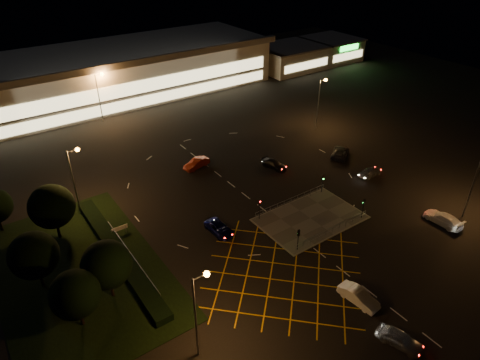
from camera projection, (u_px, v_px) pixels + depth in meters
ground at (290, 217)px, 60.53m from camera, size 180.00×180.00×0.00m
pedestrian_island at (310, 218)px, 60.08m from camera, size 14.00×9.00×0.12m
grass_verge at (79, 272)px, 51.00m from camera, size 18.00×30.00×0.08m
hedge at (118, 253)px, 53.21m from camera, size 2.00×26.00×1.00m
supermarket at (120, 71)px, 101.11m from camera, size 72.00×26.50×10.50m
retail_unit_a at (290, 57)px, 119.13m from camera, size 18.80×14.80×6.35m
retail_unit_b at (331, 49)px, 126.94m from camera, size 14.80×14.80×6.35m
streetlight_sw at (199, 305)px, 38.16m from camera, size 1.78×0.56×10.03m
streetlight_se at (477, 176)px, 57.32m from camera, size 1.78×0.56×10.03m
streetlight_nw at (75, 172)px, 58.17m from camera, size 1.78×0.56×10.03m
streetlight_ne at (321, 97)px, 83.06m from camera, size 1.78×0.56×10.03m
streetlight_far_left at (100, 91)px, 86.01m from camera, size 1.78×0.56×10.03m
streetlight_far_right at (254, 57)px, 106.99m from camera, size 1.78×0.56×10.03m
signal_sw at (298, 236)px, 53.15m from camera, size 0.28×0.30×3.15m
signal_se at (364, 204)px, 59.02m from camera, size 0.28×0.30×3.15m
signal_nw at (260, 206)px, 58.73m from camera, size 0.28×0.30×3.15m
signal_ne at (323, 180)px, 64.61m from camera, size 0.28×0.30×3.15m
tree_a at (75, 294)px, 42.19m from camera, size 5.04×5.04×6.86m
tree_b at (34, 255)px, 46.65m from camera, size 5.40×5.40×7.35m
tree_c at (52, 207)px, 54.04m from camera, size 5.76×5.76×7.84m
tree_e at (107, 265)px, 45.39m from camera, size 5.40×5.40×7.35m
car_near_silver at (400, 339)px, 41.95m from camera, size 3.05×4.91×1.56m
car_queue_white at (359, 296)px, 46.68m from camera, size 2.16×4.89×1.56m
car_left_blue at (219, 229)px, 57.12m from camera, size 2.42×4.92×1.35m
car_far_dkgrey at (274, 164)px, 72.19m from camera, size 2.90×4.92×1.34m
car_right_silver at (370, 172)px, 69.79m from camera, size 4.39×1.95×1.47m
car_circ_red at (197, 163)px, 72.15m from camera, size 5.03×2.69×1.57m
car_east_grey at (340, 152)px, 75.59m from camera, size 6.03×5.28×1.55m
car_approach_white at (443, 219)px, 58.83m from camera, size 2.25×5.42×1.57m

